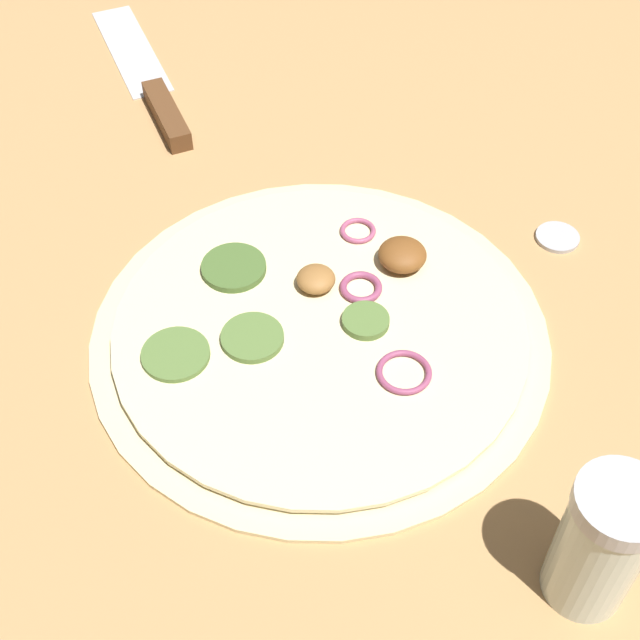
# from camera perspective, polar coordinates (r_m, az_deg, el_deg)

# --- Properties ---
(ground_plane) EXTENTS (3.00, 3.00, 0.00)m
(ground_plane) POSITION_cam_1_polar(r_m,az_deg,el_deg) (0.65, 0.00, -1.01)
(ground_plane) COLOR tan
(pizza) EXTENTS (0.34, 0.34, 0.03)m
(pizza) POSITION_cam_1_polar(r_m,az_deg,el_deg) (0.65, 0.01, -0.52)
(pizza) COLOR beige
(pizza) RESTS_ON ground_plane
(knife) EXTENTS (0.27, 0.06, 0.02)m
(knife) POSITION_cam_1_polar(r_m,az_deg,el_deg) (0.89, -10.59, 14.19)
(knife) COLOR silver
(knife) RESTS_ON ground_plane
(spice_jar) EXTENTS (0.05, 0.05, 0.10)m
(spice_jar) POSITION_cam_1_polar(r_m,az_deg,el_deg) (0.53, 17.55, -13.50)
(spice_jar) COLOR silver
(spice_jar) RESTS_ON ground_plane
(loose_cap) EXTENTS (0.04, 0.04, 0.01)m
(loose_cap) POSITION_cam_1_polar(r_m,az_deg,el_deg) (0.75, 14.98, 5.23)
(loose_cap) COLOR #B2B2B7
(loose_cap) RESTS_ON ground_plane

